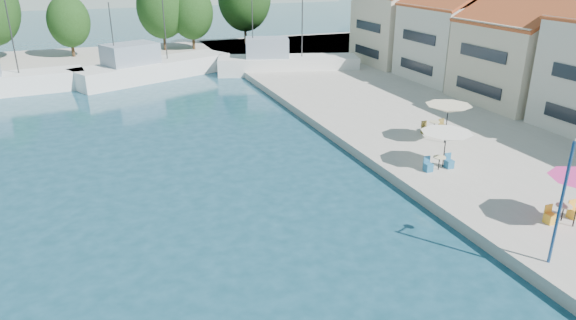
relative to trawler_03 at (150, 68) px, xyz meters
name	(u,v)px	position (x,y,z in m)	size (l,w,h in m)	color
quay_right	(526,116)	(25.13, -25.27, -0.77)	(32.00, 92.00, 0.60)	#ADA89C
quay_far	(98,59)	(-4.87, 11.73, -0.77)	(90.00, 16.00, 0.60)	#ADA89C
building_04	(527,47)	(27.13, -22.27, 3.95)	(9.00, 8.80, 9.20)	beige
building_05	(455,30)	(27.13, -13.27, 4.19)	(8.40, 8.80, 9.70)	silver
building_06	(403,18)	(27.13, -4.27, 4.43)	(9.00, 8.80, 10.20)	beige
trawler_03	(150,68)	(0.00, 0.00, 0.00)	(16.86, 10.62, 10.20)	silver
trawler_04	(284,63)	(13.81, -2.50, 0.00)	(15.39, 7.96, 10.20)	silver
tree_05	(69,21)	(-7.48, 12.85, 3.66)	(4.84, 4.84, 7.16)	#3F2B19
tree_06	(162,7)	(3.50, 13.74, 4.84)	(6.21, 6.21, 9.19)	#3F2B19
tree_07	(192,12)	(7.06, 12.99, 4.15)	(5.41, 5.41, 8.00)	#3F2B19
umbrella_white	(446,136)	(12.33, -32.10, 1.36)	(2.87, 2.87, 2.08)	black
umbrella_cream	(448,109)	(14.97, -28.72, 1.79)	(2.90, 2.90, 2.51)	black
cafe_table_01	(562,215)	(13.39, -39.34, -0.18)	(1.82, 0.70, 0.76)	black
cafe_table_02	(439,165)	(11.87, -32.34, -0.18)	(1.82, 0.70, 0.76)	black
cafe_table_03	(434,128)	(15.59, -26.70, -0.18)	(1.82, 0.70, 0.76)	black
street_lamp	(569,178)	(10.42, -41.62, 3.02)	(0.97, 0.57, 5.03)	navy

